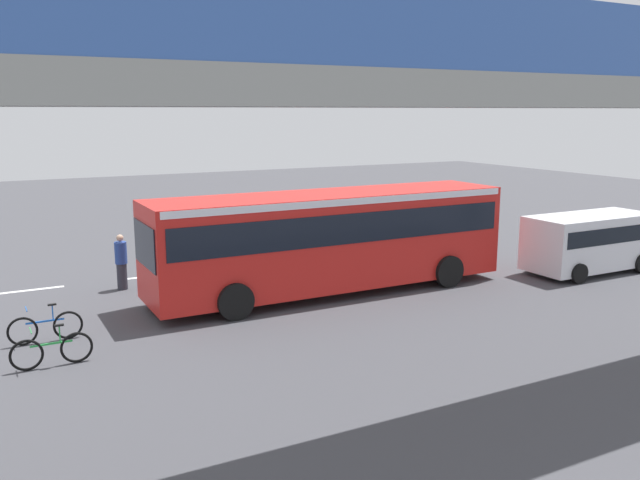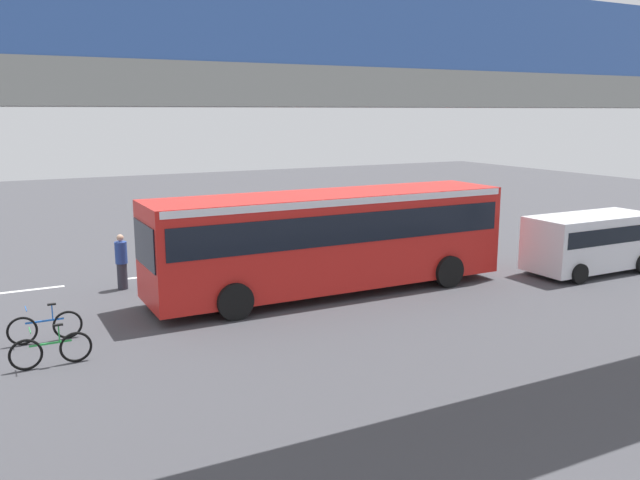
{
  "view_description": "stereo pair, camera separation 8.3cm",
  "coord_description": "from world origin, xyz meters",
  "px_view_note": "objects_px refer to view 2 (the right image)",
  "views": [
    {
      "loc": [
        9.36,
        19.12,
        5.65
      ],
      "look_at": [
        -0.28,
        0.95,
        1.6
      ],
      "focal_mm": 37.0,
      "sensor_mm": 36.0,
      "label": 1
    },
    {
      "loc": [
        9.29,
        19.16,
        5.65
      ],
      "look_at": [
        -0.28,
        0.95,
        1.6
      ],
      "focal_mm": 37.0,
      "sensor_mm": 36.0,
      "label": 2
    }
  ],
  "objects_px": {
    "pedestrian": "(122,262)",
    "bicycle_blue": "(45,327)",
    "city_bus": "(330,233)",
    "bicycle_green": "(51,350)",
    "parked_van": "(590,239)"
  },
  "relations": [
    {
      "from": "pedestrian",
      "to": "bicycle_blue",
      "type": "bearing_deg",
      "value": 56.96
    },
    {
      "from": "parked_van",
      "to": "bicycle_blue",
      "type": "height_order",
      "value": "parked_van"
    },
    {
      "from": "city_bus",
      "to": "pedestrian",
      "type": "distance_m",
      "value": 6.76
    },
    {
      "from": "city_bus",
      "to": "bicycle_blue",
      "type": "relative_size",
      "value": 6.52
    },
    {
      "from": "bicycle_blue",
      "to": "pedestrian",
      "type": "height_order",
      "value": "pedestrian"
    },
    {
      "from": "bicycle_blue",
      "to": "bicycle_green",
      "type": "height_order",
      "value": "same"
    },
    {
      "from": "city_bus",
      "to": "pedestrian",
      "type": "bearing_deg",
      "value": -30.45
    },
    {
      "from": "parked_van",
      "to": "pedestrian",
      "type": "relative_size",
      "value": 2.68
    },
    {
      "from": "bicycle_blue",
      "to": "bicycle_green",
      "type": "xyz_separation_m",
      "value": [
        0.05,
        1.78,
        0.0
      ]
    },
    {
      "from": "city_bus",
      "to": "pedestrian",
      "type": "xyz_separation_m",
      "value": [
        5.76,
        -3.39,
        -1.0
      ]
    },
    {
      "from": "city_bus",
      "to": "pedestrian",
      "type": "height_order",
      "value": "city_bus"
    },
    {
      "from": "bicycle_blue",
      "to": "parked_van",
      "type": "bearing_deg",
      "value": 176.06
    },
    {
      "from": "city_bus",
      "to": "parked_van",
      "type": "bearing_deg",
      "value": 167.96
    },
    {
      "from": "bicycle_blue",
      "to": "pedestrian",
      "type": "distance_m",
      "value": 4.98
    },
    {
      "from": "city_bus",
      "to": "bicycle_green",
      "type": "height_order",
      "value": "city_bus"
    }
  ]
}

